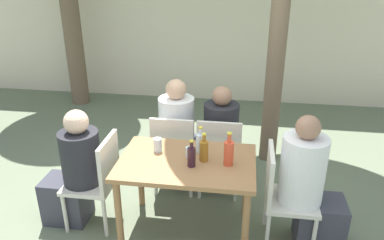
% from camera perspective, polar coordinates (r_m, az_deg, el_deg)
% --- Properties ---
extents(ground_plane, '(30.00, 30.00, 0.00)m').
position_cam_1_polar(ground_plane, '(3.65, -0.72, -16.33)').
color(ground_plane, '#667056').
extents(cafe_building_wall, '(10.00, 0.08, 2.80)m').
position_cam_1_polar(cafe_building_wall, '(6.47, 4.47, 15.02)').
color(cafe_building_wall, beige).
rests_on(cafe_building_wall, ground_plane).
extents(dining_table_front, '(1.17, 0.78, 0.74)m').
position_cam_1_polar(dining_table_front, '(3.28, -0.78, -7.69)').
color(dining_table_front, '#996B42').
rests_on(dining_table_front, ground_plane).
extents(patio_chair_0, '(0.44, 0.44, 0.89)m').
position_cam_1_polar(patio_chair_0, '(3.56, -14.04, -8.39)').
color(patio_chair_0, beige).
rests_on(patio_chair_0, ground_plane).
extents(patio_chair_1, '(0.44, 0.44, 0.89)m').
position_cam_1_polar(patio_chair_1, '(3.34, 13.48, -10.60)').
color(patio_chair_1, beige).
rests_on(patio_chair_1, ground_plane).
extents(patio_chair_2, '(0.44, 0.44, 0.89)m').
position_cam_1_polar(patio_chair_2, '(3.92, -2.71, -4.51)').
color(patio_chair_2, beige).
rests_on(patio_chair_2, ground_plane).
extents(patio_chair_3, '(0.44, 0.44, 0.89)m').
position_cam_1_polar(patio_chair_3, '(3.87, 4.17, -4.98)').
color(patio_chair_3, beige).
rests_on(patio_chair_3, ground_plane).
extents(person_seated_0, '(0.58, 0.36, 1.15)m').
position_cam_1_polar(person_seated_0, '(3.64, -17.52, -7.79)').
color(person_seated_0, '#383842').
rests_on(person_seated_0, ground_plane).
extents(person_seated_1, '(0.59, 0.37, 1.22)m').
position_cam_1_polar(person_seated_1, '(3.35, 17.49, -10.04)').
color(person_seated_1, '#383842').
rests_on(person_seated_1, ground_plane).
extents(person_seated_2, '(0.37, 0.59, 1.22)m').
position_cam_1_polar(person_seated_2, '(4.10, -2.12, -2.42)').
color(person_seated_2, '#383842').
rests_on(person_seated_2, ground_plane).
extents(person_seated_3, '(0.36, 0.58, 1.17)m').
position_cam_1_polar(person_seated_3, '(4.06, 4.44, -3.15)').
color(person_seated_3, '#383842').
rests_on(person_seated_3, ground_plane).
extents(soda_bottle_0, '(0.08, 0.08, 0.30)m').
position_cam_1_polar(soda_bottle_0, '(3.13, 5.63, -4.93)').
color(soda_bottle_0, '#DB4C2D').
rests_on(soda_bottle_0, dining_table_front).
extents(wine_bottle_1, '(0.07, 0.07, 0.24)m').
position_cam_1_polar(wine_bottle_1, '(3.10, -0.08, -5.55)').
color(wine_bottle_1, '#331923').
rests_on(wine_bottle_1, dining_table_front).
extents(water_bottle_2, '(0.08, 0.08, 0.25)m').
position_cam_1_polar(water_bottle_2, '(3.32, 1.29, -3.46)').
color(water_bottle_2, silver).
rests_on(water_bottle_2, dining_table_front).
extents(amber_bottle_3, '(0.08, 0.08, 0.26)m').
position_cam_1_polar(amber_bottle_3, '(3.18, 1.82, -4.63)').
color(amber_bottle_3, '#9E661E').
rests_on(amber_bottle_3, dining_table_front).
extents(drinking_glass_0, '(0.07, 0.07, 0.09)m').
position_cam_1_polar(drinking_glass_0, '(3.27, -0.43, -4.87)').
color(drinking_glass_0, silver).
rests_on(drinking_glass_0, dining_table_front).
extents(drinking_glass_1, '(0.08, 0.08, 0.13)m').
position_cam_1_polar(drinking_glass_1, '(3.36, -5.26, -3.80)').
color(drinking_glass_1, silver).
rests_on(drinking_glass_1, dining_table_front).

